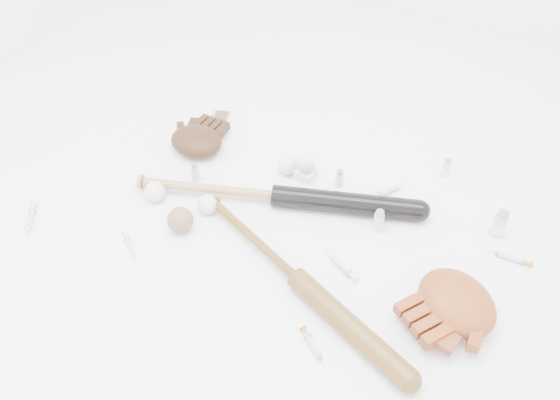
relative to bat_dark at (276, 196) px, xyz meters
The scene contains 22 objects.
bat_dark is the anchor object (origin of this frame).
bat_wood 0.34m from the bat_dark, 50.68° to the right, with size 0.87×0.06×0.06m, color brown, non-canonical shape.
glove_dark 0.40m from the bat_dark, 164.77° to the left, with size 0.23×0.23×0.08m, color #331C0E, non-canonical shape.
glove_tan 0.65m from the bat_dark, 12.09° to the right, with size 0.28×0.28×0.10m, color brown, non-canonical shape.
trading_card 0.52m from the bat_dark, 144.04° to the left, with size 0.07×0.10×0.01m, color gold.
pedestal 0.16m from the bat_dark, 79.06° to the left, with size 0.06×0.06×0.04m, color white.
baseball_on_pedestal 0.17m from the bat_dark, 79.06° to the left, with size 0.06×0.06×0.06m, color silver.
baseball_left 0.40m from the bat_dark, 154.55° to the right, with size 0.07×0.07×0.07m, color silver.
baseball_upper 0.16m from the bat_dark, 103.39° to the left, with size 0.07×0.07×0.07m, color silver.
baseball_mid 0.22m from the bat_dark, 142.31° to the right, with size 0.07×0.07×0.07m, color silver.
baseball_aged 0.32m from the bat_dark, 131.05° to the right, with size 0.08×0.08×0.08m, color brown.
syringe_0 0.49m from the bat_dark, 128.97° to the right, with size 0.14×0.02×0.02m, color #ADBCC6, non-canonical shape.
syringe_1 0.33m from the bat_dark, 25.49° to the right, with size 0.16×0.03×0.02m, color #ADBCC6, non-canonical shape.
syringe_2 0.39m from the bat_dark, 35.53° to the left, with size 0.17×0.03×0.02m, color #ADBCC6, non-canonical shape.
syringe_3 0.54m from the bat_dark, 50.89° to the right, with size 0.14×0.02×0.02m, color #ADBCC6, non-canonical shape.
syringe_4 0.75m from the bat_dark, ahead, with size 0.15×0.03×0.02m, color #ADBCC6, non-canonical shape.
syringe_5 0.79m from the bat_dark, 145.86° to the right, with size 0.16×0.03×0.02m, color #ADBCC6, non-canonical shape.
vial_0 0.23m from the bat_dark, 49.68° to the left, with size 0.03×0.03×0.07m, color silver.
vial_1 0.61m from the bat_dark, 41.49° to the left, with size 0.03×0.03×0.07m, color silver.
vial_2 0.34m from the bat_dark, ahead, with size 0.03×0.03×0.08m, color silver.
vial_3 0.71m from the bat_dark, 17.32° to the left, with size 0.04×0.04×0.10m, color silver.
vial_4 0.30m from the bat_dark, behind, with size 0.03×0.03×0.07m, color silver.
Camera 1 is at (0.58, -1.06, 1.30)m, focal length 35.00 mm.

